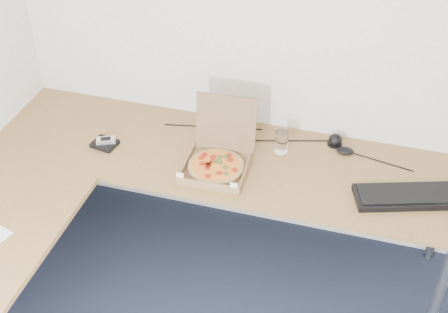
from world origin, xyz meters
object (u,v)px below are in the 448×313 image
(desk, at_px, (134,199))
(drinking_glass, at_px, (281,142))
(keyboard, at_px, (407,197))
(wallet, at_px, (105,144))
(pizza_box, at_px, (217,162))

(desk, height_order, drinking_glass, drinking_glass)
(drinking_glass, bearing_deg, desk, -138.64)
(keyboard, relative_size, wallet, 3.95)
(drinking_glass, bearing_deg, pizza_box, -141.08)
(pizza_box, bearing_deg, drinking_glass, 36.69)
(pizza_box, xyz_separation_m, drinking_glass, (0.29, 0.23, 0.02))
(desk, xyz_separation_m, keyboard, (1.29, 0.34, 0.05))
(drinking_glass, height_order, keyboard, drinking_glass)
(pizza_box, height_order, wallet, pizza_box)
(pizza_box, relative_size, drinking_glass, 3.02)
(wallet, bearing_deg, drinking_glass, 22.48)
(drinking_glass, relative_size, wallet, 0.97)
(pizza_box, distance_m, wallet, 0.64)
(wallet, bearing_deg, keyboard, 9.79)
(desk, bearing_deg, wallet, 132.81)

